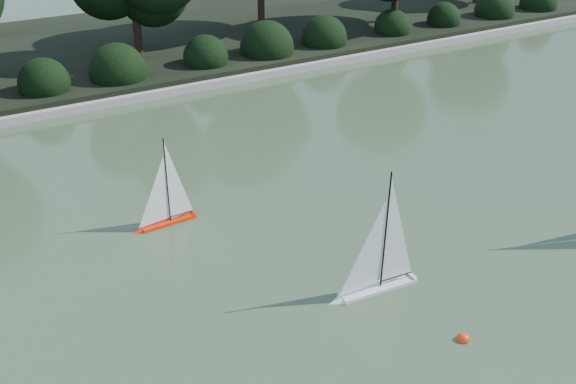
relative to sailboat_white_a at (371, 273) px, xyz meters
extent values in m
plane|color=#3A4B2D|center=(0.14, -0.15, -0.29)|extent=(80.00, 80.00, 0.00)
cube|color=gray|center=(0.14, 8.85, -0.20)|extent=(40.00, 0.35, 0.18)
cube|color=black|center=(0.14, 12.85, -0.14)|extent=(40.00, 8.00, 0.30)
cylinder|color=black|center=(1.14, 11.25, 0.34)|extent=(0.20, 0.20, 1.26)
cylinder|color=black|center=(5.14, 11.95, 0.57)|extent=(0.20, 0.20, 1.73)
cylinder|color=black|center=(9.14, 10.85, 0.45)|extent=(0.20, 0.20, 1.48)
sphere|color=black|center=(-1.86, 9.75, 0.16)|extent=(1.10, 1.10, 1.10)
sphere|color=black|center=(0.14, 9.75, 0.16)|extent=(1.10, 1.10, 1.10)
sphere|color=black|center=(2.14, 9.75, 0.16)|extent=(1.10, 1.10, 1.10)
sphere|color=black|center=(4.14, 9.75, 0.16)|extent=(1.10, 1.10, 1.10)
sphere|color=black|center=(6.14, 9.75, 0.16)|extent=(1.10, 1.10, 1.10)
sphere|color=black|center=(8.14, 9.75, 0.16)|extent=(1.10, 1.10, 1.10)
sphere|color=black|center=(10.14, 9.75, 0.16)|extent=(1.10, 1.10, 1.10)
sphere|color=black|center=(12.14, 9.75, 0.16)|extent=(1.10, 1.10, 1.10)
sphere|color=black|center=(14.14, 9.75, 0.16)|extent=(1.10, 1.10, 1.10)
cube|color=silver|center=(0.10, -0.01, -0.24)|extent=(1.11, 0.30, 0.11)
cone|color=silver|center=(-0.53, 0.04, -0.24)|extent=(0.23, 0.23, 0.22)
cylinder|color=silver|center=(0.65, -0.05, -0.24)|extent=(0.14, 0.14, 0.11)
cylinder|color=black|center=(0.16, -0.01, 0.66)|extent=(0.02, 0.02, 1.69)
cylinder|color=black|center=(0.40, -0.03, -0.12)|extent=(0.50, 0.05, 0.02)
cube|color=#F52606|center=(-1.54, 3.14, -0.25)|extent=(0.89, 0.22, 0.09)
cone|color=#F52606|center=(-2.05, 3.11, -0.25)|extent=(0.18, 0.18, 0.18)
cylinder|color=#F52606|center=(-1.10, 3.16, -0.25)|extent=(0.11, 0.11, 0.09)
cylinder|color=black|center=(-1.50, 3.14, 0.48)|extent=(0.02, 0.02, 1.37)
cylinder|color=black|center=(-1.31, 3.15, -0.15)|extent=(0.41, 0.03, 0.01)
sphere|color=red|center=(0.33, -1.39, -0.29)|extent=(0.17, 0.17, 0.17)
camera|label=1|loc=(-5.08, -6.21, 5.16)|focal=45.00mm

